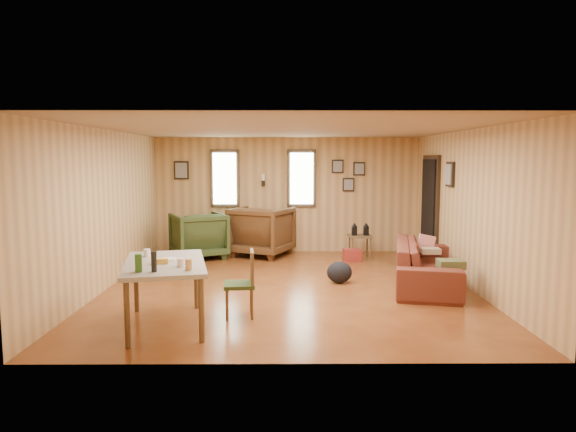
# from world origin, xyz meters

# --- Properties ---
(room) EXTENTS (5.54, 6.04, 2.44)m
(room) POSITION_xyz_m (0.17, 0.27, 1.21)
(room) COLOR brown
(room) RESTS_ON ground
(sofa) EXTENTS (1.16, 2.41, 0.91)m
(sofa) POSITION_xyz_m (2.15, 0.07, 0.45)
(sofa) COLOR maroon
(sofa) RESTS_ON ground
(recliner_brown) EXTENTS (1.39, 1.36, 1.10)m
(recliner_brown) POSITION_xyz_m (-0.52, 2.54, 0.55)
(recliner_brown) COLOR #4E3017
(recliner_brown) RESTS_ON ground
(recliner_green) EXTENTS (1.27, 1.24, 1.00)m
(recliner_green) POSITION_xyz_m (-1.75, 2.28, 0.50)
(recliner_green) COLOR #303E1C
(recliner_green) RESTS_ON ground
(end_table) EXTENTS (0.54, 0.50, 0.63)m
(end_table) POSITION_xyz_m (-1.73, 2.91, 0.35)
(end_table) COLOR brown
(end_table) RESTS_ON ground
(side_table) EXTENTS (0.46, 0.46, 0.71)m
(side_table) POSITION_xyz_m (1.43, 2.23, 0.48)
(side_table) COLOR brown
(side_table) RESTS_ON ground
(cooler) EXTENTS (0.36, 0.28, 0.23)m
(cooler) POSITION_xyz_m (1.24, 1.97, 0.12)
(cooler) COLOR maroon
(cooler) RESTS_ON ground
(backpack) EXTENTS (0.44, 0.35, 0.34)m
(backpack) POSITION_xyz_m (0.81, 0.22, 0.17)
(backpack) COLOR black
(backpack) RESTS_ON ground
(sofa_pillows) EXTENTS (0.36, 1.53, 0.32)m
(sofa_pillows) POSITION_xyz_m (2.31, 0.01, 0.49)
(sofa_pillows) COLOR brown
(sofa_pillows) RESTS_ON sofa
(dining_table) EXTENTS (1.20, 1.66, 0.99)m
(dining_table) POSITION_xyz_m (-1.45, -1.87, 0.70)
(dining_table) COLOR gray
(dining_table) RESTS_ON ground
(dining_chair) EXTENTS (0.41, 0.41, 0.83)m
(dining_chair) POSITION_xyz_m (-0.56, -1.50, 0.47)
(dining_chair) COLOR #303E1C
(dining_chair) RESTS_ON ground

